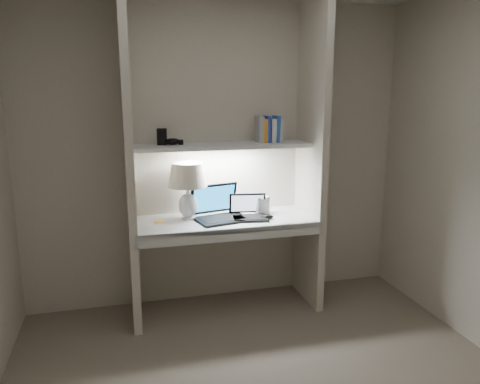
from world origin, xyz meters
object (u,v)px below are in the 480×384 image
object	(u,v)px
speaker	(262,205)
table_lamp	(188,182)
laptop_main	(219,211)
book_row	(269,130)
laptop_netbook	(248,213)

from	to	relation	value
speaker	table_lamp	bearing A→B (deg)	170.46
table_lamp	laptop_main	size ratio (longest dim) A/B	0.97
table_lamp	speaker	xyz separation A→B (m)	(0.62, -0.00, -0.23)
laptop_main	book_row	world-z (taller)	book_row
laptop_main	speaker	distance (m)	0.38
table_lamp	laptop_main	bearing A→B (deg)	-10.48
laptop_netbook	speaker	xyz separation A→B (m)	(0.14, 0.08, 0.03)
table_lamp	laptop_main	distance (m)	0.35
laptop_netbook	laptop_main	bearing A→B (deg)	178.87
table_lamp	speaker	distance (m)	0.66
table_lamp	laptop_netbook	size ratio (longest dim) A/B	1.37
laptop_main	speaker	world-z (taller)	laptop_main
table_lamp	book_row	bearing A→B (deg)	3.22
table_lamp	laptop_main	xyz separation A→B (m)	(0.24, -0.04, -0.25)
laptop_netbook	speaker	size ratio (longest dim) A/B	2.23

